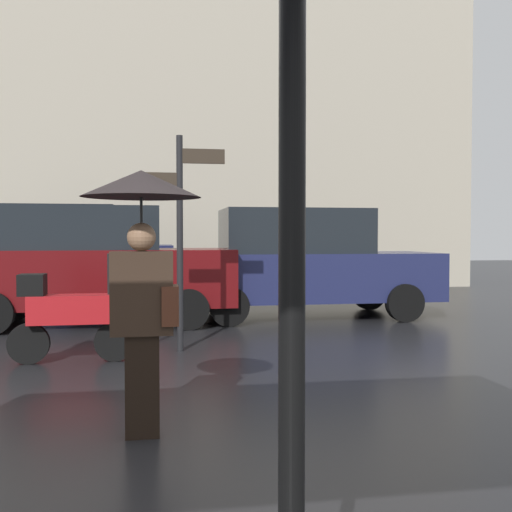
# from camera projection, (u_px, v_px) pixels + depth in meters

# --- Properties ---
(pedestrian_with_umbrella) EXTENTS (0.85, 0.85, 1.90)m
(pedestrian_with_umbrella) POSITION_uv_depth(u_px,v_px,m) (142.00, 238.00, 4.25)
(pedestrian_with_umbrella) COLOR black
(pedestrian_with_umbrella) RESTS_ON ground
(parked_scooter) EXTENTS (1.40, 0.32, 1.23)m
(parked_scooter) POSITION_uv_depth(u_px,v_px,m) (68.00, 314.00, 6.77)
(parked_scooter) COLOR black
(parked_scooter) RESTS_ON ground
(parked_car_left) EXTENTS (4.54, 1.87, 1.90)m
(parked_car_left) POSITION_uv_depth(u_px,v_px,m) (302.00, 263.00, 10.57)
(parked_car_left) COLOR #1E234C
(parked_car_left) RESTS_ON ground
(parked_car_right) EXTENTS (4.36, 1.83, 2.08)m
(parked_car_right) POSITION_uv_depth(u_px,v_px,m) (65.00, 255.00, 12.69)
(parked_car_right) COLOR #1E234C
(parked_car_right) RESTS_ON ground
(parked_car_distant) EXTENTS (4.38, 1.86, 1.90)m
(parked_car_distant) POSITION_uv_depth(u_px,v_px,m) (94.00, 265.00, 9.73)
(parked_car_distant) COLOR #590C0F
(parked_car_distant) RESTS_ON ground
(street_signpost) EXTENTS (1.08, 0.08, 2.67)m
(street_signpost) POSITION_uv_depth(u_px,v_px,m) (180.00, 220.00, 7.44)
(street_signpost) COLOR black
(street_signpost) RESTS_ON ground
(building_block) EXTENTS (16.78, 3.03, 13.95)m
(building_block) POSITION_uv_depth(u_px,v_px,m) (169.00, 39.00, 16.87)
(building_block) COLOR #B2A893
(building_block) RESTS_ON ground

